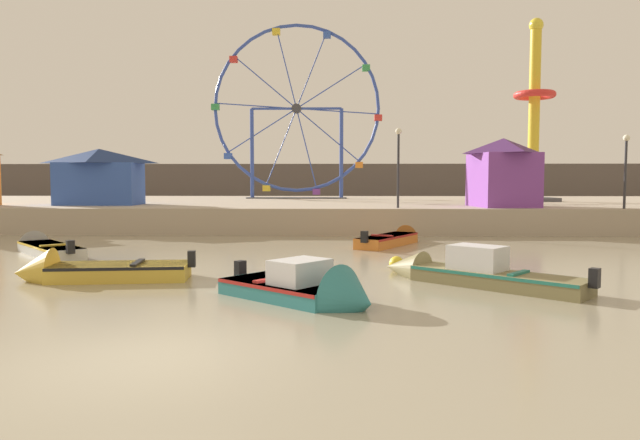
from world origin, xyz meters
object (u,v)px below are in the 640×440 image
motorboat_teal_painted (314,291)px  ferris_wheel_blue_frame (297,111)px  motorboat_pale_grey (42,247)px  drop_tower_yellow_tower (534,119)px  carnival_booth_blue_tent (100,176)px  promenade_lamp_near (626,160)px  carnival_booth_purple_stall (503,171)px  motorboat_orange_hull (396,238)px  motorboat_mustard_yellow (86,272)px  mooring_buoy_orange (396,264)px  motorboat_olive_wood (464,272)px  promenade_lamp_far (398,156)px

motorboat_teal_painted → ferris_wheel_blue_frame: ferris_wheel_blue_frame is taller
motorboat_pale_grey → drop_tower_yellow_tower: 30.04m
carnival_booth_blue_tent → motorboat_pale_grey: bearing=-80.7°
promenade_lamp_near → carnival_booth_purple_stall: bearing=158.0°
ferris_wheel_blue_frame → motorboat_orange_hull: bearing=-74.3°
motorboat_pale_grey → motorboat_mustard_yellow: size_ratio=0.99×
carnival_booth_purple_stall → mooring_buoy_orange: bearing=-122.6°
promenade_lamp_near → mooring_buoy_orange: (-12.07, -11.32, -3.43)m
motorboat_olive_wood → promenade_lamp_far: promenade_lamp_far is taller
motorboat_olive_wood → motorboat_mustard_yellow: (-10.05, 0.22, -0.06)m
carnival_booth_purple_stall → promenade_lamp_far: bearing=-170.6°
motorboat_orange_hull → ferris_wheel_blue_frame: bearing=45.6°
motorboat_mustard_yellow → drop_tower_yellow_tower: (19.52, 23.24, 6.40)m
motorboat_teal_painted → motorboat_olive_wood: bearing=74.1°
promenade_lamp_far → carnival_booth_purple_stall: bearing=15.0°
motorboat_olive_wood → carnival_booth_blue_tent: carnival_booth_blue_tent is taller
motorboat_mustard_yellow → motorboat_orange_hull: size_ratio=1.00×
motorboat_orange_hull → promenade_lamp_far: promenade_lamp_far is taller
motorboat_mustard_yellow → motorboat_teal_painted: (6.23, -2.76, 0.03)m
motorboat_olive_wood → carnival_booth_purple_stall: 16.61m
motorboat_olive_wood → motorboat_orange_hull: size_ratio=1.03×
motorboat_pale_grey → promenade_lamp_far: (13.95, 7.88, 3.67)m
mooring_buoy_orange → motorboat_olive_wood: bearing=-53.2°
ferris_wheel_blue_frame → carnival_booth_blue_tent: bearing=-131.7°
ferris_wheel_blue_frame → promenade_lamp_far: bearing=-67.8°
motorboat_mustard_yellow → ferris_wheel_blue_frame: size_ratio=0.38×
motorboat_orange_hull → carnival_booth_purple_stall: (6.12, 6.01, 2.90)m
promenade_lamp_far → motorboat_orange_hull: bearing=-97.1°
ferris_wheel_blue_frame → motorboat_mustard_yellow: bearing=-97.6°
motorboat_pale_grey → motorboat_orange_hull: 13.80m
motorboat_pale_grey → motorboat_teal_painted: 13.51m
ferris_wheel_blue_frame → promenade_lamp_near: bearing=-42.4°
drop_tower_yellow_tower → promenade_lamp_far: drop_tower_yellow_tower is taller
ferris_wheel_blue_frame → drop_tower_yellow_tower: (15.70, -5.22, -1.11)m
carnival_booth_purple_stall → promenade_lamp_far: promenade_lamp_far is taller
motorboat_pale_grey → carnival_booth_blue_tent: carnival_booth_blue_tent is taller
promenade_lamp_far → mooring_buoy_orange: bearing=-96.2°
carnival_booth_purple_stall → promenade_lamp_near: size_ratio=1.16×
carnival_booth_blue_tent → motorboat_teal_painted: bearing=-59.6°
motorboat_mustard_yellow → promenade_lamp_near: (20.58, 13.15, 3.42)m
motorboat_pale_grey → mooring_buoy_orange: 13.29m
motorboat_orange_hull → ferris_wheel_blue_frame: (-5.42, 19.21, 7.50)m
motorboat_mustard_yellow → carnival_booth_purple_stall: carnival_booth_purple_stall is taller
motorboat_teal_painted → carnival_booth_blue_tent: size_ratio=0.82×
ferris_wheel_blue_frame → promenade_lamp_near: size_ratio=3.61×
motorboat_pale_grey → carnival_booth_purple_stall: (19.50, 9.37, 2.93)m
carnival_booth_blue_tent → promenade_lamp_near: (26.99, -3.84, 0.73)m
motorboat_orange_hull → carnival_booth_blue_tent: (-15.64, 7.74, 2.69)m
carnival_booth_purple_stall → carnival_booth_blue_tent: (-21.76, 1.73, -0.21)m
ferris_wheel_blue_frame → carnival_booth_blue_tent: ferris_wheel_blue_frame is taller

